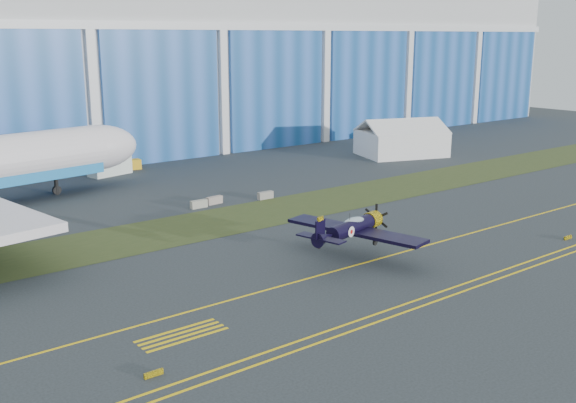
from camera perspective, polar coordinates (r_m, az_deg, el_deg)
ground at (r=61.29m, az=2.15°, el=-4.30°), size 260.00×260.00×0.00m
grass_median at (r=72.12m, az=-5.00°, el=-1.54°), size 260.00×10.00×0.02m
hangar at (r=122.34m, az=-20.31°, el=11.08°), size 220.00×45.70×30.00m
taxiway_centreline at (r=57.75m, az=5.34°, el=-5.50°), size 200.00×0.20×0.02m
edge_line_near at (r=51.70m, az=12.61°, el=-8.15°), size 80.00×0.20×0.02m
edge_line_far at (r=52.29m, az=11.76°, el=-7.85°), size 80.00×0.20×0.02m
hold_short_ladder at (r=45.55m, az=-8.98°, el=-11.09°), size 6.00×2.40×0.02m
guard_board_left at (r=40.74m, az=-11.31°, el=-14.10°), size 1.20×0.15×0.35m
guard_board_right at (r=70.40m, az=22.61°, el=-2.83°), size 1.20×0.15×0.35m
warbird at (r=58.74m, az=5.39°, el=-2.23°), size 13.74×15.41×3.92m
tent at (r=111.93m, az=9.59°, el=5.42°), size 15.55×13.34×6.11m
shipping_container at (r=98.08m, az=-14.86°, el=2.93°), size 6.40×3.73×2.60m
tug at (r=101.66m, az=-13.08°, el=3.08°), size 2.62×1.82×1.43m
gse_box at (r=128.18m, az=7.59°, el=5.52°), size 2.71×1.52×1.59m
barrier_a at (r=77.33m, az=-7.55°, el=-0.22°), size 2.01×0.62×0.90m
barrier_b at (r=78.93m, az=-6.25°, el=0.11°), size 2.04×0.76×0.90m
barrier_c at (r=80.92m, az=-1.93°, el=0.53°), size 2.00×0.61×0.90m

